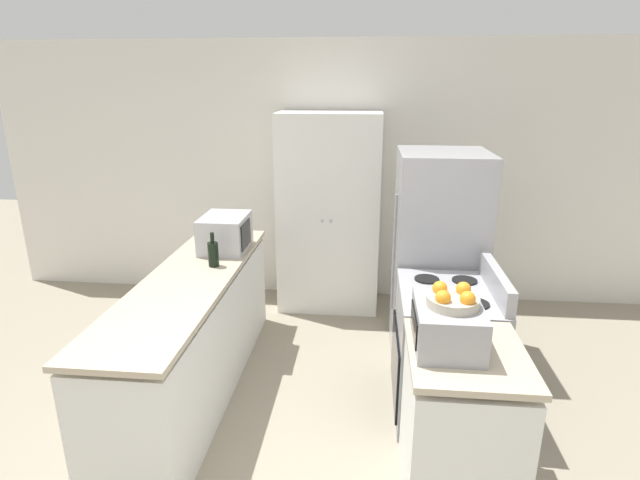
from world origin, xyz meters
TOP-DOWN VIEW (x-y plane):
  - wall_back at (0.00, 3.19)m, footprint 7.00×0.06m
  - counter_left at (-0.88, 1.28)m, footprint 0.60×2.36m
  - counter_right at (0.88, 0.45)m, footprint 0.60×0.70m
  - pantry_cabinet at (-0.02, 2.87)m, footprint 0.98×0.57m
  - stove at (0.91, 1.22)m, footprint 0.66×0.79m
  - refrigerator at (0.93, 2.02)m, footprint 0.71×0.74m
  - microwave at (-0.79, 1.91)m, footprint 0.36×0.46m
  - wine_bottle at (-0.77, 1.52)m, footprint 0.08×0.08m
  - toaster_oven at (0.78, 0.50)m, footprint 0.34×0.45m
  - fruit_bowl at (0.79, 0.49)m, footprint 0.26×0.26m

SIDE VIEW (x-z plane):
  - counter_left at x=-0.88m, z-range -0.01..0.87m
  - counter_right at x=0.88m, z-range -0.01..0.87m
  - stove at x=0.91m, z-range -0.07..0.98m
  - refrigerator at x=0.93m, z-range 0.00..1.69m
  - pantry_cabinet at x=-0.02m, z-range 0.00..1.93m
  - wine_bottle at x=-0.77m, z-range 0.86..1.12m
  - toaster_oven at x=0.78m, z-range 0.89..1.12m
  - microwave at x=-0.79m, z-range 0.89..1.17m
  - fruit_bowl at x=0.79m, z-range 1.11..1.21m
  - wall_back at x=0.00m, z-range 0.00..2.60m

